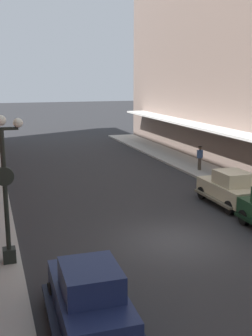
{
  "coord_description": "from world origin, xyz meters",
  "views": [
    {
      "loc": [
        -6.79,
        -14.09,
        6.48
      ],
      "look_at": [
        0.0,
        6.0,
        1.8
      ],
      "focal_mm": 43.69,
      "sensor_mm": 36.0,
      "label": 1
    }
  ],
  "objects_px": {
    "parked_car_3": "(89,295)",
    "pedestrian_0": "(200,158)",
    "lamp_post_with_clock": "(5,184)",
    "parked_car_2": "(229,187)",
    "fire_hydrant": "(222,178)"
  },
  "relations": [
    {
      "from": "parked_car_3",
      "to": "pedestrian_0",
      "type": "relative_size",
      "value": 2.57
    },
    {
      "from": "lamp_post_with_clock",
      "to": "pedestrian_0",
      "type": "height_order",
      "value": "lamp_post_with_clock"
    },
    {
      "from": "parked_car_2",
      "to": "lamp_post_with_clock",
      "type": "relative_size",
      "value": 0.83
    },
    {
      "from": "lamp_post_with_clock",
      "to": "pedestrian_0",
      "type": "xyz_separation_m",
      "value": [
        13.51,
        11.02,
        -1.97
      ]
    },
    {
      "from": "parked_car_2",
      "to": "parked_car_3",
      "type": "bearing_deg",
      "value": -139.19
    },
    {
      "from": "lamp_post_with_clock",
      "to": "fire_hydrant",
      "type": "xyz_separation_m",
      "value": [
        12.75,
        6.83,
        -2.42
      ]
    },
    {
      "from": "parked_car_2",
      "to": "fire_hydrant",
      "type": "relative_size",
      "value": 5.2
    },
    {
      "from": "parked_car_3",
      "to": "pedestrian_0",
      "type": "height_order",
      "value": "parked_car_3"
    },
    {
      "from": "pedestrian_0",
      "to": "fire_hydrant",
      "type": "bearing_deg",
      "value": -100.33
    },
    {
      "from": "lamp_post_with_clock",
      "to": "parked_car_3",
      "type": "bearing_deg",
      "value": -68.0
    },
    {
      "from": "fire_hydrant",
      "to": "pedestrian_0",
      "type": "xyz_separation_m",
      "value": [
        0.76,
        4.19,
        0.45
      ]
    },
    {
      "from": "fire_hydrant",
      "to": "pedestrian_0",
      "type": "bearing_deg",
      "value": 79.67
    },
    {
      "from": "parked_car_2",
      "to": "lamp_post_with_clock",
      "type": "distance_m",
      "value": 11.99
    },
    {
      "from": "parked_car_3",
      "to": "fire_hydrant",
      "type": "bearing_deg",
      "value": 45.9
    },
    {
      "from": "parked_car_3",
      "to": "lamp_post_with_clock",
      "type": "distance_m",
      "value": 5.23
    }
  ]
}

